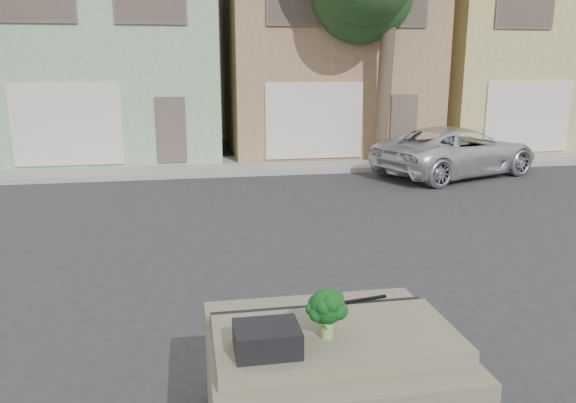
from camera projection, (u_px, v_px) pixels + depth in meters
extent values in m
plane|color=#303033|center=(275.00, 303.00, 7.71)|extent=(120.00, 120.00, 0.00)
cube|color=gray|center=(223.00, 166.00, 17.72)|extent=(40.00, 3.00, 0.15)
cube|color=#8CB48D|center=(114.00, 48.00, 20.06)|extent=(7.20, 8.20, 7.55)
cube|color=#9A7753|center=(318.00, 49.00, 21.37)|extent=(7.20, 8.20, 7.55)
cube|color=tan|center=(499.00, 50.00, 22.68)|extent=(7.20, 8.20, 7.55)
imported|color=silver|center=(455.00, 175.00, 16.63)|extent=(5.66, 4.06, 1.43)
cube|color=#203F1D|center=(386.00, 29.00, 16.94)|extent=(4.40, 4.00, 8.50)
cube|color=#6F6752|center=(330.00, 385.00, 4.71)|extent=(2.00, 1.80, 1.12)
cube|color=black|center=(267.00, 339.00, 4.11)|extent=(0.48, 0.38, 0.20)
cube|color=black|center=(351.00, 302.00, 4.98)|extent=(0.69, 0.15, 0.02)
cube|color=#0C3810|center=(327.00, 313.00, 4.31)|extent=(0.46, 0.46, 0.40)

